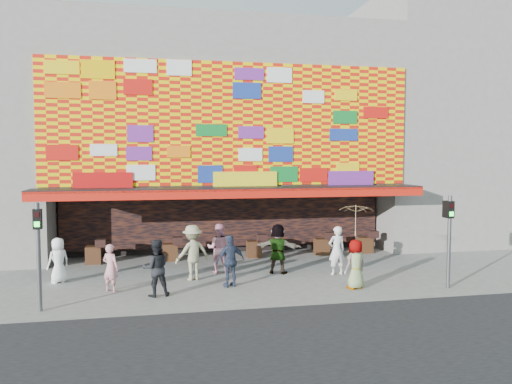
% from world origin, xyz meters
% --- Properties ---
extents(ground, '(90.00, 90.00, 0.00)m').
position_xyz_m(ground, '(0.00, 0.00, 0.00)').
color(ground, slate).
rests_on(ground, ground).
extents(road_strip, '(30.00, 8.00, 0.02)m').
position_xyz_m(road_strip, '(0.00, -6.50, 0.01)').
color(road_strip, black).
rests_on(road_strip, ground).
extents(shop_building, '(15.20, 9.40, 10.00)m').
position_xyz_m(shop_building, '(0.00, 8.18, 5.23)').
color(shop_building, gray).
rests_on(shop_building, ground).
extents(neighbor_right, '(11.00, 8.00, 12.00)m').
position_xyz_m(neighbor_right, '(13.00, 8.00, 6.00)').
color(neighbor_right, gray).
rests_on(neighbor_right, ground).
extents(signal_left, '(0.22, 0.20, 3.00)m').
position_xyz_m(signal_left, '(-6.20, -1.50, 1.86)').
color(signal_left, '#59595B').
rests_on(signal_left, ground).
extents(signal_right, '(0.22, 0.20, 3.00)m').
position_xyz_m(signal_right, '(6.20, -1.50, 1.86)').
color(signal_right, '#59595B').
rests_on(signal_right, ground).
extents(ped_a, '(0.89, 0.84, 1.53)m').
position_xyz_m(ped_a, '(-6.29, 1.69, 0.76)').
color(ped_a, white).
rests_on(ped_a, ground).
extents(ped_b, '(0.66, 0.60, 1.51)m').
position_xyz_m(ped_b, '(-4.47, 0.21, 0.76)').
color(ped_b, pink).
rests_on(ped_b, ground).
extents(ped_c, '(0.93, 0.78, 1.74)m').
position_xyz_m(ped_c, '(-3.08, -0.61, 0.87)').
color(ped_c, black).
rests_on(ped_c, ground).
extents(ped_d, '(1.40, 1.08, 1.91)m').
position_xyz_m(ped_d, '(-1.83, 1.20, 0.95)').
color(ped_d, tan).
rests_on(ped_d, ground).
extents(ped_e, '(1.08, 0.69, 1.71)m').
position_xyz_m(ped_e, '(-0.68, 0.03, 0.85)').
color(ped_e, '#2C354D').
rests_on(ped_e, ground).
extents(ped_f, '(1.75, 1.21, 1.81)m').
position_xyz_m(ped_f, '(1.29, 1.57, 0.91)').
color(ped_f, gray).
rests_on(ped_f, ground).
extents(ped_g, '(0.91, 0.75, 1.59)m').
position_xyz_m(ped_g, '(3.22, -0.99, 0.80)').
color(ped_g, gray).
rests_on(ped_g, ground).
extents(ped_h, '(0.69, 0.50, 1.76)m').
position_xyz_m(ped_h, '(3.32, 0.97, 0.88)').
color(ped_h, silver).
rests_on(ped_h, ground).
extents(ped_i, '(1.02, 0.89, 1.80)m').
position_xyz_m(ped_i, '(-0.81, 2.13, 0.90)').
color(ped_i, pink).
rests_on(ped_i, ground).
extents(parasol, '(1.40, 1.41, 1.98)m').
position_xyz_m(parasol, '(3.22, -0.99, 2.22)').
color(parasol, '#D1B184').
rests_on(parasol, ground).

